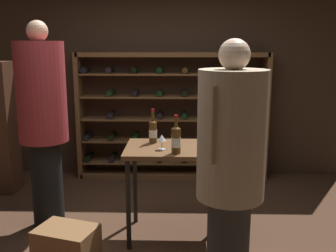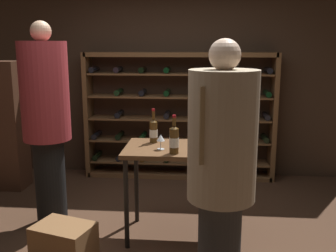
{
  "view_description": "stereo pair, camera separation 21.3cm",
  "coord_description": "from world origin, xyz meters",
  "px_view_note": "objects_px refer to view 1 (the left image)",
  "views": [
    {
      "loc": [
        0.22,
        -3.36,
        1.83
      ],
      "look_at": [
        0.12,
        0.25,
        1.07
      ],
      "focal_mm": 41.87,
      "sensor_mm": 36.0,
      "label": 1
    },
    {
      "loc": [
        0.43,
        -3.35,
        1.83
      ],
      "look_at": [
        0.12,
        0.25,
        1.07
      ],
      "focal_mm": 41.87,
      "sensor_mm": 36.0,
      "label": 2
    }
  ],
  "objects_px": {
    "tasting_table": "(181,158)",
    "wine_bottle_red_label": "(153,131)",
    "person_host_in_suit": "(43,117)",
    "wine_crate": "(67,247)",
    "wine_bottle_amber_reserve": "(176,139)",
    "wine_glass_stemmed_right": "(162,139)",
    "wine_rack": "(172,116)",
    "person_guest_khaki": "(231,165)"
  },
  "relations": [
    {
      "from": "person_guest_khaki",
      "to": "wine_bottle_amber_reserve",
      "type": "relative_size",
      "value": 5.44
    },
    {
      "from": "wine_bottle_red_label",
      "to": "wine_rack",
      "type": "bearing_deg",
      "value": 84.22
    },
    {
      "from": "wine_crate",
      "to": "wine_glass_stemmed_right",
      "type": "bearing_deg",
      "value": 31.83
    },
    {
      "from": "wine_rack",
      "to": "wine_bottle_amber_reserve",
      "type": "height_order",
      "value": "wine_rack"
    },
    {
      "from": "wine_rack",
      "to": "wine_glass_stemmed_right",
      "type": "bearing_deg",
      "value": -92.01
    },
    {
      "from": "wine_bottle_red_label",
      "to": "wine_bottle_amber_reserve",
      "type": "height_order",
      "value": "wine_bottle_amber_reserve"
    },
    {
      "from": "wine_rack",
      "to": "tasting_table",
      "type": "distance_m",
      "value": 1.75
    },
    {
      "from": "wine_crate",
      "to": "wine_bottle_amber_reserve",
      "type": "bearing_deg",
      "value": 21.53
    },
    {
      "from": "tasting_table",
      "to": "person_guest_khaki",
      "type": "bearing_deg",
      "value": -71.65
    },
    {
      "from": "wine_crate",
      "to": "wine_bottle_amber_reserve",
      "type": "height_order",
      "value": "wine_bottle_amber_reserve"
    },
    {
      "from": "wine_bottle_amber_reserve",
      "to": "wine_rack",
      "type": "bearing_deg",
      "value": 91.9
    },
    {
      "from": "person_guest_khaki",
      "to": "person_host_in_suit",
      "type": "relative_size",
      "value": 0.91
    },
    {
      "from": "wine_bottle_amber_reserve",
      "to": "wine_glass_stemmed_right",
      "type": "xyz_separation_m",
      "value": [
        -0.13,
        0.12,
        -0.02
      ]
    },
    {
      "from": "tasting_table",
      "to": "person_guest_khaki",
      "type": "height_order",
      "value": "person_guest_khaki"
    },
    {
      "from": "person_host_in_suit",
      "to": "wine_bottle_amber_reserve",
      "type": "distance_m",
      "value": 1.37
    },
    {
      "from": "wine_bottle_red_label",
      "to": "person_host_in_suit",
      "type": "bearing_deg",
      "value": 178.76
    },
    {
      "from": "person_guest_khaki",
      "to": "wine_bottle_red_label",
      "type": "bearing_deg",
      "value": 84.17
    },
    {
      "from": "tasting_table",
      "to": "person_host_in_suit",
      "type": "height_order",
      "value": "person_host_in_suit"
    },
    {
      "from": "tasting_table",
      "to": "wine_bottle_red_label",
      "type": "distance_m",
      "value": 0.39
    },
    {
      "from": "wine_crate",
      "to": "wine_bottle_red_label",
      "type": "xyz_separation_m",
      "value": [
        0.68,
        0.73,
        0.83
      ]
    },
    {
      "from": "wine_bottle_amber_reserve",
      "to": "wine_crate",
      "type": "bearing_deg",
      "value": -158.47
    },
    {
      "from": "wine_rack",
      "to": "wine_bottle_red_label",
      "type": "xyz_separation_m",
      "value": [
        -0.16,
        -1.59,
        0.15
      ]
    },
    {
      "from": "wine_glass_stemmed_right",
      "to": "wine_rack",
      "type": "bearing_deg",
      "value": 87.99
    },
    {
      "from": "wine_rack",
      "to": "wine_crate",
      "type": "height_order",
      "value": "wine_rack"
    },
    {
      "from": "wine_glass_stemmed_right",
      "to": "wine_crate",
      "type": "bearing_deg",
      "value": -148.17
    },
    {
      "from": "wine_crate",
      "to": "wine_bottle_amber_reserve",
      "type": "relative_size",
      "value": 1.4
    },
    {
      "from": "tasting_table",
      "to": "person_host_in_suit",
      "type": "distance_m",
      "value": 1.4
    },
    {
      "from": "wine_bottle_red_label",
      "to": "wine_glass_stemmed_right",
      "type": "distance_m",
      "value": 0.27
    },
    {
      "from": "wine_rack",
      "to": "person_host_in_suit",
      "type": "height_order",
      "value": "person_host_in_suit"
    },
    {
      "from": "wine_crate",
      "to": "wine_glass_stemmed_right",
      "type": "distance_m",
      "value": 1.23
    },
    {
      "from": "wine_rack",
      "to": "wine_crate",
      "type": "bearing_deg",
      "value": -109.88
    },
    {
      "from": "wine_bottle_amber_reserve",
      "to": "person_guest_khaki",
      "type": "bearing_deg",
      "value": -64.25
    },
    {
      "from": "wine_crate",
      "to": "wine_glass_stemmed_right",
      "type": "relative_size",
      "value": 3.47
    },
    {
      "from": "wine_rack",
      "to": "person_guest_khaki",
      "type": "height_order",
      "value": "person_guest_khaki"
    },
    {
      "from": "tasting_table",
      "to": "wine_glass_stemmed_right",
      "type": "distance_m",
      "value": 0.29
    },
    {
      "from": "person_host_in_suit",
      "to": "wine_crate",
      "type": "bearing_deg",
      "value": -152.24
    },
    {
      "from": "tasting_table",
      "to": "wine_bottle_amber_reserve",
      "type": "xyz_separation_m",
      "value": [
        -0.04,
        -0.22,
        0.23
      ]
    },
    {
      "from": "person_host_in_suit",
      "to": "wine_bottle_red_label",
      "type": "relative_size",
      "value": 6.16
    },
    {
      "from": "tasting_table",
      "to": "wine_rack",
      "type": "bearing_deg",
      "value": 93.61
    },
    {
      "from": "person_host_in_suit",
      "to": "wine_crate",
      "type": "xyz_separation_m",
      "value": [
        0.4,
        -0.75,
        -0.96
      ]
    },
    {
      "from": "tasting_table",
      "to": "wine_bottle_red_label",
      "type": "bearing_deg",
      "value": 149.74
    },
    {
      "from": "wine_rack",
      "to": "tasting_table",
      "type": "bearing_deg",
      "value": -86.39
    }
  ]
}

